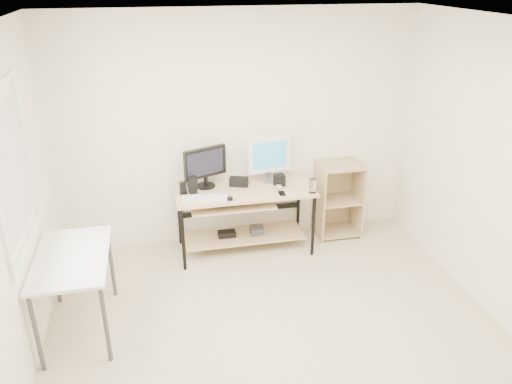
{
  "coord_description": "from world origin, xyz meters",
  "views": [
    {
      "loc": [
        -0.92,
        -3.21,
        2.95
      ],
      "look_at": [
        0.05,
        1.3,
        0.87
      ],
      "focal_mm": 35.0,
      "sensor_mm": 36.0,
      "label": 1
    }
  ],
  "objects_px": {
    "desk": "(242,207)",
    "white_imac": "(269,155)",
    "shelf_unit": "(337,198)",
    "audio_controller": "(183,188)",
    "side_table": "(72,264)",
    "black_monitor": "(205,165)"
  },
  "relations": [
    {
      "from": "white_imac",
      "to": "audio_controller",
      "type": "distance_m",
      "value": 1.01
    },
    {
      "from": "side_table",
      "to": "shelf_unit",
      "type": "xyz_separation_m",
      "value": [
        2.83,
        1.22,
        -0.22
      ]
    },
    {
      "from": "desk",
      "to": "audio_controller",
      "type": "distance_m",
      "value": 0.7
    },
    {
      "from": "shelf_unit",
      "to": "side_table",
      "type": "bearing_deg",
      "value": -156.67
    },
    {
      "from": "desk",
      "to": "audio_controller",
      "type": "relative_size",
      "value": 10.42
    },
    {
      "from": "shelf_unit",
      "to": "audio_controller",
      "type": "relative_size",
      "value": 6.25
    },
    {
      "from": "shelf_unit",
      "to": "black_monitor",
      "type": "bearing_deg",
      "value": -179.37
    },
    {
      "from": "side_table",
      "to": "audio_controller",
      "type": "height_order",
      "value": "audio_controller"
    },
    {
      "from": "black_monitor",
      "to": "shelf_unit",
      "type": "bearing_deg",
      "value": -21.68
    },
    {
      "from": "desk",
      "to": "white_imac",
      "type": "height_order",
      "value": "white_imac"
    },
    {
      "from": "desk",
      "to": "black_monitor",
      "type": "distance_m",
      "value": 0.62
    },
    {
      "from": "side_table",
      "to": "black_monitor",
      "type": "height_order",
      "value": "black_monitor"
    },
    {
      "from": "white_imac",
      "to": "audio_controller",
      "type": "height_order",
      "value": "white_imac"
    },
    {
      "from": "shelf_unit",
      "to": "audio_controller",
      "type": "bearing_deg",
      "value": -174.66
    },
    {
      "from": "desk",
      "to": "audio_controller",
      "type": "height_order",
      "value": "audio_controller"
    },
    {
      "from": "audio_controller",
      "to": "shelf_unit",
      "type": "bearing_deg",
      "value": -4.09
    },
    {
      "from": "desk",
      "to": "side_table",
      "type": "xyz_separation_m",
      "value": [
        -1.65,
        -1.06,
        0.13
      ]
    },
    {
      "from": "side_table",
      "to": "shelf_unit",
      "type": "relative_size",
      "value": 1.11
    },
    {
      "from": "side_table",
      "to": "shelf_unit",
      "type": "bearing_deg",
      "value": 23.33
    },
    {
      "from": "side_table",
      "to": "black_monitor",
      "type": "relative_size",
      "value": 2.11
    },
    {
      "from": "black_monitor",
      "to": "audio_controller",
      "type": "relative_size",
      "value": 3.29
    },
    {
      "from": "shelf_unit",
      "to": "audio_controller",
      "type": "height_order",
      "value": "shelf_unit"
    }
  ]
}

